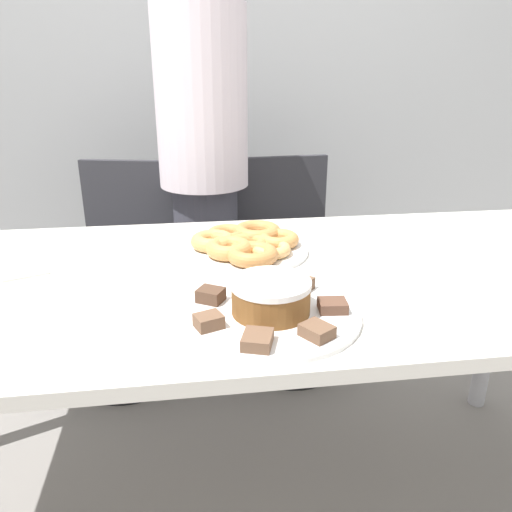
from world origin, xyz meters
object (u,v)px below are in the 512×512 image
object	(u,v)px
plate_cake	(268,314)
frosted_cake	(268,297)
plate_donuts	(247,251)
napkin	(24,272)
person_standing	(204,172)
office_chair_right	(289,271)
office_chair_left	(125,280)

from	to	relation	value
plate_cake	frosted_cake	xyz separation A→B (m)	(0.00, -0.00, 0.04)
plate_donuts	napkin	bearing A→B (deg)	-173.41
plate_cake	frosted_cake	bearing A→B (deg)	-63.43
person_standing	office_chair_right	distance (m)	0.56
plate_donuts	office_chair_left	bearing A→B (deg)	121.60
office_chair_left	napkin	xyz separation A→B (m)	(-0.13, -0.75, 0.35)
office_chair_right	office_chair_left	bearing A→B (deg)	175.65
office_chair_right	plate_donuts	bearing A→B (deg)	-115.43
office_chair_left	office_chair_right	world-z (taller)	same
plate_cake	napkin	world-z (taller)	plate_cake
person_standing	plate_donuts	xyz separation A→B (m)	(0.08, -0.67, -0.08)
person_standing	napkin	size ratio (longest dim) A/B	12.42
office_chair_right	plate_cake	world-z (taller)	office_chair_right
plate_cake	plate_donuts	xyz separation A→B (m)	(0.00, 0.37, 0.00)
person_standing	office_chair_left	distance (m)	0.55
plate_cake	office_chair_left	bearing A→B (deg)	111.76
office_chair_right	napkin	distance (m)	1.16
person_standing	office_chair_right	world-z (taller)	person_standing
person_standing	napkin	xyz separation A→B (m)	(-0.47, -0.73, -0.09)
frosted_cake	napkin	size ratio (longest dim) A/B	1.22
person_standing	frosted_cake	distance (m)	1.04
plate_donuts	frosted_cake	size ratio (longest dim) A/B	2.02
office_chair_right	plate_cake	distance (m)	1.14
frosted_cake	person_standing	bearing A→B (deg)	94.54
plate_cake	plate_donuts	world-z (taller)	same
office_chair_right	frosted_cake	xyz separation A→B (m)	(-0.26, -1.05, 0.40)
office_chair_right	plate_cake	bearing A→B (deg)	-108.55
person_standing	office_chair_right	xyz separation A→B (m)	(0.35, 0.02, -0.44)
office_chair_left	frosted_cake	world-z (taller)	office_chair_left
plate_cake	plate_donuts	bearing A→B (deg)	89.79
office_chair_left	napkin	distance (m)	0.84
person_standing	plate_donuts	bearing A→B (deg)	-82.87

